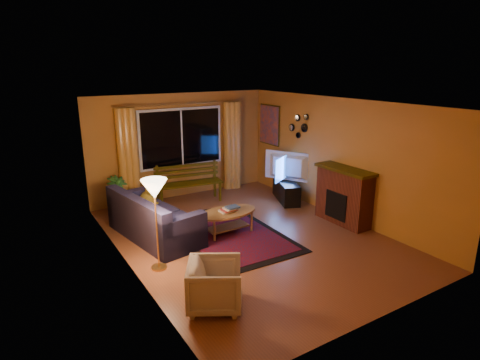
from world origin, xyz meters
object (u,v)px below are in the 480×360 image
sofa (154,216)px  bench (190,193)px  coffee_table (227,222)px  armchair (215,283)px  floor_lamp (157,225)px  tv_console (286,191)px

sofa → bench: bearing=36.8°
coffee_table → sofa: bearing=156.0°
bench → coffee_table: 2.01m
sofa → armchair: 2.61m
armchair → floor_lamp: (-0.26, 1.41, 0.38)m
floor_lamp → coffee_table: size_ratio=1.23×
sofa → tv_console: sofa is taller
armchair → coffee_table: (1.38, 2.04, -0.14)m
floor_lamp → tv_console: bearing=22.5°
floor_lamp → tv_console: 4.14m
sofa → coffee_table: (1.25, -0.56, -0.21)m
sofa → tv_console: 3.44m
sofa → tv_console: bearing=-3.3°
sofa → armchair: size_ratio=2.93×
bench → sofa: 2.01m
bench → floor_lamp: size_ratio=1.05×
floor_lamp → armchair: bearing=-79.4°
coffee_table → armchair: bearing=-123.9°
sofa → coffee_table: 1.39m
armchair → floor_lamp: bearing=41.3°
bench → armchair: 4.32m
bench → armchair: armchair is taller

